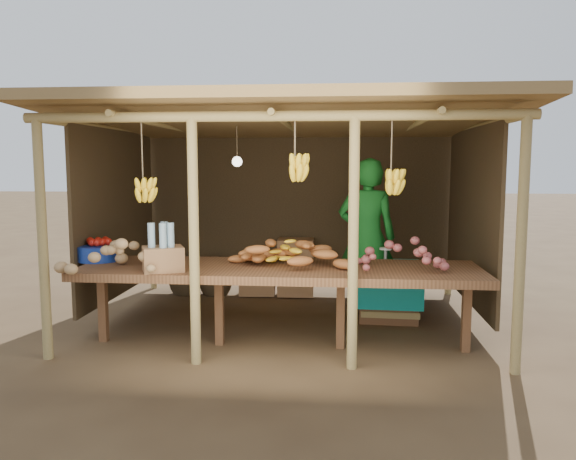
{
  "coord_description": "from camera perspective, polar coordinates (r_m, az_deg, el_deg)",
  "views": [
    {
      "loc": [
        0.57,
        -6.31,
        1.79
      ],
      "look_at": [
        0.0,
        0.0,
        1.05
      ],
      "focal_mm": 35.0,
      "sensor_mm": 36.0,
      "label": 1
    }
  ],
  "objects": [
    {
      "name": "ground",
      "position": [
        6.59,
        0.0,
        -9.11
      ],
      "size": [
        60.0,
        60.0,
        0.0
      ],
      "primitive_type": "plane",
      "color": "brown",
      "rests_on": "ground"
    },
    {
      "name": "stall_structure",
      "position": [
        6.31,
        -0.12,
        7.81
      ],
      "size": [
        4.7,
        3.5,
        2.43
      ],
      "color": "tan",
      "rests_on": "ground"
    },
    {
      "name": "counter",
      "position": [
        5.5,
        -0.89,
        -4.37
      ],
      "size": [
        3.9,
        1.05,
        0.8
      ],
      "color": "brown",
      "rests_on": "ground"
    },
    {
      "name": "potato_heap",
      "position": [
        5.5,
        -16.26,
        -2.03
      ],
      "size": [
        1.12,
        0.75,
        0.37
      ],
      "primitive_type": null,
      "rotation": [
        0.0,
        0.0,
        -0.11
      ],
      "color": "tan",
      "rests_on": "counter"
    },
    {
      "name": "sweet_potato_heap",
      "position": [
        5.52,
        -0.13,
        -1.76
      ],
      "size": [
        1.21,
        0.82,
        0.36
      ],
      "primitive_type": null,
      "rotation": [
        0.0,
        0.0,
        -0.12
      ],
      "color": "#AA602B",
      "rests_on": "counter"
    },
    {
      "name": "onion_heap",
      "position": [
        5.4,
        11.5,
        -2.11
      ],
      "size": [
        0.91,
        0.57,
        0.36
      ],
      "primitive_type": null,
      "rotation": [
        0.0,
        0.0,
        0.05
      ],
      "color": "#AD5554",
      "rests_on": "counter"
    },
    {
      "name": "banana_pile",
      "position": [
        5.54,
        0.42,
        -1.83
      ],
      "size": [
        0.59,
        0.45,
        0.34
      ],
      "primitive_type": null,
      "rotation": [
        0.0,
        0.0,
        0.31
      ],
      "color": "yellow",
      "rests_on": "counter"
    },
    {
      "name": "tomato_basin",
      "position": [
        6.14,
        -18.62,
        -2.05
      ],
      "size": [
        0.45,
        0.45,
        0.24
      ],
      "rotation": [
        0.0,
        0.0,
        -0.38
      ],
      "color": "navy",
      "rests_on": "counter"
    },
    {
      "name": "bottle_box",
      "position": [
        5.36,
        -12.59,
        -2.24
      ],
      "size": [
        0.45,
        0.41,
        0.46
      ],
      "color": "#9B6C45",
      "rests_on": "counter"
    },
    {
      "name": "vendor",
      "position": [
        6.7,
        8.02,
        -0.75
      ],
      "size": [
        0.69,
        0.47,
        1.87
      ],
      "primitive_type": "imported",
      "rotation": [
        0.0,
        0.0,
        3.11
      ],
      "color": "#186F24",
      "rests_on": "ground"
    },
    {
      "name": "tarp_crate",
      "position": [
        6.64,
        10.16,
        -5.94
      ],
      "size": [
        0.75,
        0.66,
        0.86
      ],
      "color": "brown",
      "rests_on": "ground"
    },
    {
      "name": "carton_stack",
      "position": [
        7.69,
        -0.52,
        -4.22
      ],
      "size": [
        1.04,
        0.43,
        0.77
      ],
      "color": "#9B6C45",
      "rests_on": "ground"
    },
    {
      "name": "burlap_sacks",
      "position": [
        7.9,
        -8.89,
        -4.49
      ],
      "size": [
        0.89,
        0.47,
        0.63
      ],
      "color": "#473621",
      "rests_on": "ground"
    }
  ]
}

